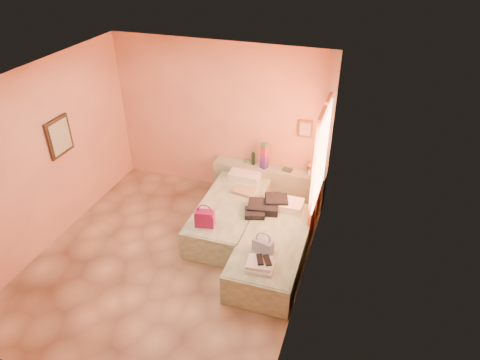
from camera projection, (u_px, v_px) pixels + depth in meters
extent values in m
plane|color=tan|center=(171.00, 258.00, 6.62)|extent=(4.50, 4.50, 0.00)
cube|color=#FAAF85|center=(220.00, 119.00, 7.69)|extent=(4.00, 0.02, 2.80)
cube|color=#FAAF85|center=(43.00, 160.00, 6.42)|extent=(0.02, 4.50, 2.80)
cube|color=#FAAF85|center=(307.00, 209.00, 5.34)|extent=(0.02, 4.50, 2.80)
cube|color=silver|center=(152.00, 83.00, 5.14)|extent=(4.00, 4.50, 0.02)
cube|color=beige|center=(322.00, 156.00, 6.30)|extent=(0.02, 1.10, 1.40)
cube|color=#FF6A3C|center=(315.00, 181.00, 6.38)|extent=(0.05, 0.55, 2.20)
cube|color=#FF6A3C|center=(322.00, 162.00, 6.86)|extent=(0.05, 0.45, 2.20)
cube|color=#322316|center=(59.00, 137.00, 6.63)|extent=(0.04, 0.50, 0.60)
cube|color=gold|center=(305.00, 129.00, 7.23)|extent=(0.25, 0.04, 0.30)
cube|color=#A8B694|center=(268.00, 183.00, 7.88)|extent=(2.05, 0.30, 0.65)
cube|color=beige|center=(230.00, 214.00, 7.17)|extent=(0.93, 2.01, 0.50)
cube|color=beige|center=(272.00, 250.00, 6.41)|extent=(0.93, 2.01, 0.50)
cylinder|color=#153A26|center=(253.00, 158.00, 7.75)|extent=(0.07, 0.07, 0.24)
cube|color=#97124E|center=(264.00, 156.00, 7.57)|extent=(0.14, 0.14, 0.50)
cylinder|color=#468159|center=(247.00, 161.00, 7.89)|extent=(0.13, 0.13, 0.03)
cube|color=#274A31|center=(287.00, 170.00, 7.61)|extent=(0.19, 0.15, 0.03)
cube|color=white|center=(312.00, 168.00, 7.44)|extent=(0.24, 0.24, 0.27)
cube|color=#97124E|center=(205.00, 218.00, 6.44)|extent=(0.31, 0.21, 0.27)
cube|color=tan|center=(243.00, 191.00, 7.28)|extent=(0.37, 0.31, 0.06)
cube|color=black|center=(266.00, 207.00, 6.79)|extent=(0.64, 0.64, 0.16)
cube|color=#3B478E|center=(263.00, 246.00, 5.96)|extent=(0.31, 0.19, 0.19)
cube|color=white|center=(260.00, 266.00, 5.69)|extent=(0.37, 0.32, 0.10)
cube|color=black|center=(263.00, 260.00, 5.69)|extent=(0.23, 0.26, 0.02)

